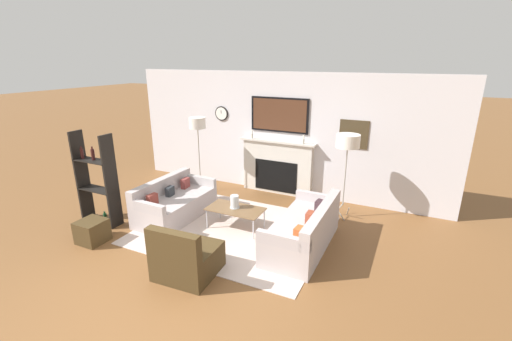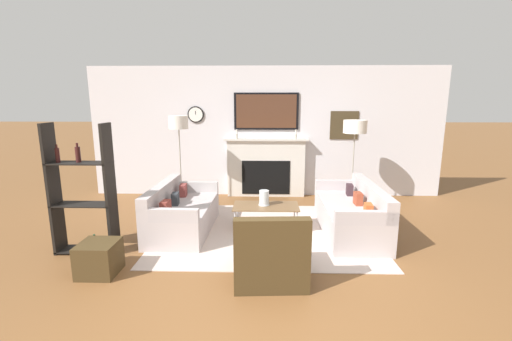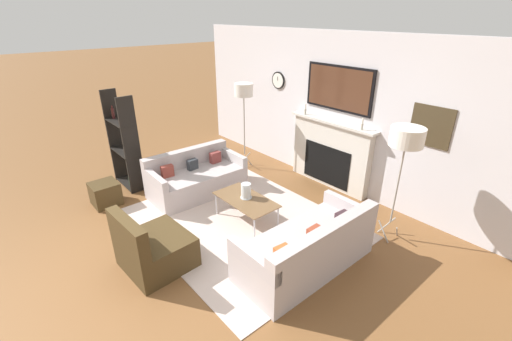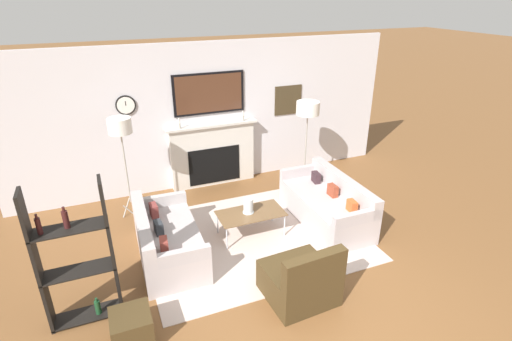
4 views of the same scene
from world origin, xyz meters
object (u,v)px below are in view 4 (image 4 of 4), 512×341
object	(u,v)px
hurricane_candle	(248,206)
floor_lamp_left	(120,128)
armchair	(301,281)
coffee_table	(251,214)
couch_left	(166,241)
shelf_unit	(76,260)
floor_lamp_right	(308,109)
couch_right	(327,206)
ottoman	(132,329)

from	to	relation	value
hurricane_candle	floor_lamp_left	size ratio (longest dim) A/B	0.14
armchair	coffee_table	world-z (taller)	armchair
couch_left	shelf_unit	size ratio (longest dim) A/B	0.96
floor_lamp_left	floor_lamp_right	distance (m)	3.30
armchair	floor_lamp_right	xyz separation A→B (m)	(1.60, 2.84, 1.24)
couch_right	shelf_unit	bearing A→B (deg)	-168.07
couch_right	floor_lamp_left	bearing A→B (deg)	154.99
floor_lamp_left	couch_left	bearing A→B (deg)	-76.53
armchair	floor_lamp_right	distance (m)	3.49
floor_lamp_right	couch_right	bearing A→B (deg)	-103.59
floor_lamp_right	ottoman	size ratio (longest dim) A/B	3.89
floor_lamp_right	armchair	bearing A→B (deg)	-119.43
couch_right	floor_lamp_right	xyz separation A→B (m)	(0.33, 1.38, 1.22)
armchair	floor_lamp_left	size ratio (longest dim) A/B	0.48
hurricane_candle	ottoman	distance (m)	2.45
couch_right	shelf_unit	world-z (taller)	shelf_unit
armchair	floor_lamp_left	distance (m)	3.56
armchair	floor_lamp_left	bearing A→B (deg)	120.83
couch_left	coffee_table	distance (m)	1.32
coffee_table	floor_lamp_left	xyz separation A→B (m)	(-1.65, 1.30, 1.20)
couch_right	armchair	xyz separation A→B (m)	(-1.27, -1.46, -0.01)
shelf_unit	ottoman	distance (m)	0.97
hurricane_candle	floor_lamp_left	bearing A→B (deg)	141.78
floor_lamp_left	floor_lamp_right	world-z (taller)	floor_lamp_left
couch_left	floor_lamp_right	bearing A→B (deg)	24.97
shelf_unit	armchair	bearing A→B (deg)	-15.32
hurricane_candle	coffee_table	bearing A→B (deg)	-44.42
hurricane_candle	shelf_unit	distance (m)	2.56
shelf_unit	ottoman	bearing A→B (deg)	-52.63
couch_right	coffee_table	world-z (taller)	couch_right
floor_lamp_left	floor_lamp_right	bearing A→B (deg)	-0.00
couch_right	ottoman	xyz separation A→B (m)	(-3.27, -1.38, -0.09)
coffee_table	floor_lamp_left	distance (m)	2.42
couch_right	floor_lamp_left	size ratio (longest dim) A/B	1.05
couch_right	floor_lamp_right	bearing A→B (deg)	76.41
shelf_unit	floor_lamp_left	bearing A→B (deg)	70.77
floor_lamp_left	shelf_unit	xyz separation A→B (m)	(-0.76, -2.17, -0.75)
floor_lamp_left	hurricane_candle	bearing A→B (deg)	-38.22
couch_left	ottoman	bearing A→B (deg)	-114.85
couch_right	shelf_unit	xyz separation A→B (m)	(-3.72, -0.79, 0.53)
couch_left	hurricane_candle	distance (m)	1.31
coffee_table	couch_right	bearing A→B (deg)	-3.44
couch_left	coffee_table	bearing A→B (deg)	3.38
couch_right	ottoman	distance (m)	3.55
hurricane_candle	floor_lamp_right	distance (m)	2.34
ottoman	armchair	bearing A→B (deg)	-2.36
coffee_table	floor_lamp_left	world-z (taller)	floor_lamp_left
hurricane_candle	armchair	bearing A→B (deg)	-87.20
floor_lamp_left	floor_lamp_right	size ratio (longest dim) A/B	1.05
hurricane_candle	ottoman	bearing A→B (deg)	-142.39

